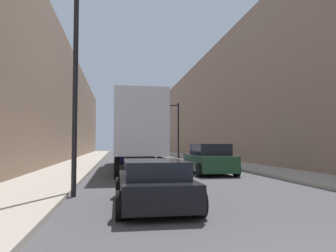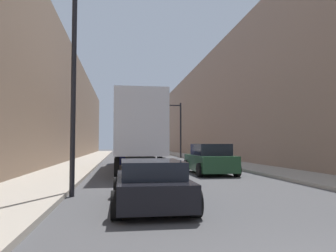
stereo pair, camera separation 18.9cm
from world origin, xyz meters
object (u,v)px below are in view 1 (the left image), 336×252
at_px(sedan_car, 154,184).
at_px(street_lamp, 76,54).
at_px(traffic_signal_gantry, 169,120).
at_px(semi_truck, 134,133).
at_px(suv_car, 209,160).

xyz_separation_m(sedan_car, street_lamp, (-2.31, 1.93, 3.94)).
bearing_deg(street_lamp, sedan_car, -39.83).
bearing_deg(sedan_car, traffic_signal_gantry, 80.15).
distance_m(semi_truck, traffic_signal_gantry, 17.82).
height_order(semi_truck, traffic_signal_gantry, traffic_signal_gantry).
bearing_deg(street_lamp, semi_truck, 77.60).
bearing_deg(street_lamp, suv_car, 47.41).
bearing_deg(suv_car, traffic_signal_gantry, 87.05).
xyz_separation_m(semi_truck, traffic_signal_gantry, (5.07, 16.95, 2.13)).
xyz_separation_m(semi_truck, street_lamp, (-2.46, -11.18, 2.15)).
relative_size(sedan_car, traffic_signal_gantry, 0.64).
bearing_deg(traffic_signal_gantry, suv_car, -92.95).
bearing_deg(suv_car, sedan_car, -114.82).
distance_m(sedan_car, street_lamp, 4.96).
height_order(suv_car, traffic_signal_gantry, traffic_signal_gantry).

